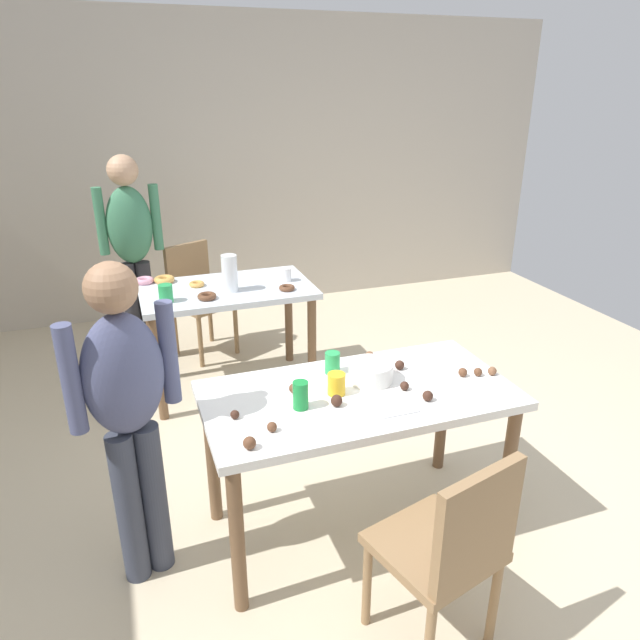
% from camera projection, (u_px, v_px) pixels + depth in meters
% --- Properties ---
extents(ground_plane, '(6.40, 6.40, 0.00)m').
position_uv_depth(ground_plane, '(366.00, 508.00, 2.98)').
color(ground_plane, beige).
extents(wall_back, '(6.40, 0.10, 2.60)m').
position_uv_depth(wall_back, '(229.00, 168.00, 5.28)').
color(wall_back, '#BCB2A3').
rests_on(wall_back, ground_plane).
extents(dining_table_near, '(1.38, 0.70, 0.75)m').
position_uv_depth(dining_table_near, '(358.00, 411.00, 2.62)').
color(dining_table_near, white).
rests_on(dining_table_near, ground_plane).
extents(dining_table_far, '(1.14, 0.67, 0.75)m').
position_uv_depth(dining_table_far, '(228.00, 303.00, 3.94)').
color(dining_table_far, silver).
rests_on(dining_table_far, ground_plane).
extents(chair_near_table, '(0.49, 0.49, 0.87)m').
position_uv_depth(chair_near_table, '(451.00, 546.00, 2.07)').
color(chair_near_table, olive).
rests_on(chair_near_table, ground_plane).
extents(chair_far_table, '(0.54, 0.54, 0.87)m').
position_uv_depth(chair_far_table, '(197.00, 293.00, 4.56)').
color(chair_far_table, olive).
rests_on(chair_far_table, ground_plane).
extents(person_girl_near, '(0.45, 0.29, 1.43)m').
position_uv_depth(person_girl_near, '(127.00, 404.00, 2.29)').
color(person_girl_near, '#383D4C').
rests_on(person_girl_near, ground_plane).
extents(person_adult_far, '(0.45, 0.21, 1.57)m').
position_uv_depth(person_adult_far, '(132.00, 243.00, 4.23)').
color(person_adult_far, '#28282D').
rests_on(person_adult_far, ground_plane).
extents(mixing_bowl, '(0.20, 0.20, 0.09)m').
position_uv_depth(mixing_bowl, '(371.00, 372.00, 2.66)').
color(mixing_bowl, white).
rests_on(mixing_bowl, dining_table_near).
extents(soda_can, '(0.07, 0.07, 0.12)m').
position_uv_depth(soda_can, '(301.00, 395.00, 2.43)').
color(soda_can, '#198438').
rests_on(soda_can, dining_table_near).
extents(fork_near, '(0.17, 0.02, 0.01)m').
position_uv_depth(fork_near, '(401.00, 414.00, 2.40)').
color(fork_near, silver).
rests_on(fork_near, dining_table_near).
extents(cup_near_0, '(0.08, 0.08, 0.10)m').
position_uv_depth(cup_near_0, '(336.00, 384.00, 2.55)').
color(cup_near_0, yellow).
rests_on(cup_near_0, dining_table_near).
extents(cup_near_1, '(0.07, 0.07, 0.10)m').
position_uv_depth(cup_near_1, '(332.00, 363.00, 2.73)').
color(cup_near_1, green).
rests_on(cup_near_1, dining_table_near).
extents(cake_ball_0, '(0.04, 0.04, 0.04)m').
position_uv_depth(cake_ball_0, '(463.00, 372.00, 2.71)').
color(cake_ball_0, brown).
rests_on(cake_ball_0, dining_table_near).
extents(cake_ball_1, '(0.05, 0.05, 0.05)m').
position_uv_depth(cake_ball_1, '(400.00, 365.00, 2.78)').
color(cake_ball_1, '#3D2319').
rests_on(cake_ball_1, dining_table_near).
extents(cake_ball_2, '(0.04, 0.04, 0.04)m').
position_uv_depth(cake_ball_2, '(294.00, 388.00, 2.57)').
color(cake_ball_2, brown).
rests_on(cake_ball_2, dining_table_near).
extents(cake_ball_3, '(0.04, 0.04, 0.04)m').
position_uv_depth(cake_ball_3, '(492.00, 371.00, 2.72)').
color(cake_ball_3, brown).
rests_on(cake_ball_3, dining_table_near).
extents(cake_ball_4, '(0.05, 0.05, 0.05)m').
position_uv_depth(cake_ball_4, '(249.00, 443.00, 2.17)').
color(cake_ball_4, brown).
rests_on(cake_ball_4, dining_table_near).
extents(cake_ball_5, '(0.04, 0.04, 0.04)m').
position_uv_depth(cake_ball_5, '(235.00, 415.00, 2.37)').
color(cake_ball_5, '#3D2319').
rests_on(cake_ball_5, dining_table_near).
extents(cake_ball_6, '(0.04, 0.04, 0.04)m').
position_uv_depth(cake_ball_6, '(478.00, 372.00, 2.72)').
color(cake_ball_6, brown).
rests_on(cake_ball_6, dining_table_near).
extents(cake_ball_7, '(0.05, 0.05, 0.05)m').
position_uv_depth(cake_ball_7, '(428.00, 396.00, 2.50)').
color(cake_ball_7, '#3D2319').
rests_on(cake_ball_7, dining_table_near).
extents(cake_ball_8, '(0.04, 0.04, 0.04)m').
position_uv_depth(cake_ball_8, '(405.00, 386.00, 2.59)').
color(cake_ball_8, '#3D2319').
rests_on(cake_ball_8, dining_table_near).
extents(cake_ball_9, '(0.05, 0.05, 0.05)m').
position_uv_depth(cake_ball_9, '(370.00, 356.00, 2.87)').
color(cake_ball_9, brown).
rests_on(cake_ball_9, dining_table_near).
extents(cake_ball_10, '(0.05, 0.05, 0.05)m').
position_uv_depth(cake_ball_10, '(337.00, 401.00, 2.46)').
color(cake_ball_10, '#3D2319').
rests_on(cake_ball_10, dining_table_near).
extents(cake_ball_11, '(0.04, 0.04, 0.04)m').
position_uv_depth(cake_ball_11, '(272.00, 427.00, 2.28)').
color(cake_ball_11, brown).
rests_on(cake_ball_11, dining_table_near).
extents(pitcher_far, '(0.10, 0.10, 0.24)m').
position_uv_depth(pitcher_far, '(230.00, 273.00, 3.78)').
color(pitcher_far, white).
rests_on(pitcher_far, dining_table_far).
extents(cup_far_0, '(0.09, 0.09, 0.11)m').
position_uv_depth(cup_far_0, '(166.00, 293.00, 3.62)').
color(cup_far_0, green).
rests_on(cup_far_0, dining_table_far).
extents(cup_far_1, '(0.08, 0.08, 0.10)m').
position_uv_depth(cup_far_1, '(286.00, 274.00, 4.00)').
color(cup_far_1, white).
rests_on(cup_far_1, dining_table_far).
extents(donut_far_0, '(0.10, 0.10, 0.03)m').
position_uv_depth(donut_far_0, '(197.00, 284.00, 3.91)').
color(donut_far_0, gold).
rests_on(donut_far_0, dining_table_far).
extents(donut_far_1, '(0.13, 0.13, 0.04)m').
position_uv_depth(donut_far_1, '(144.00, 281.00, 3.97)').
color(donut_far_1, pink).
rests_on(donut_far_1, dining_table_far).
extents(donut_far_2, '(0.14, 0.14, 0.04)m').
position_uv_depth(donut_far_2, '(164.00, 279.00, 3.99)').
color(donut_far_2, gold).
rests_on(donut_far_2, dining_table_far).
extents(donut_far_3, '(0.11, 0.11, 0.03)m').
position_uv_depth(donut_far_3, '(287.00, 288.00, 3.84)').
color(donut_far_3, brown).
rests_on(donut_far_3, dining_table_far).
extents(donut_far_4, '(0.12, 0.12, 0.04)m').
position_uv_depth(donut_far_4, '(207.00, 296.00, 3.68)').
color(donut_far_4, brown).
rests_on(donut_far_4, dining_table_far).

